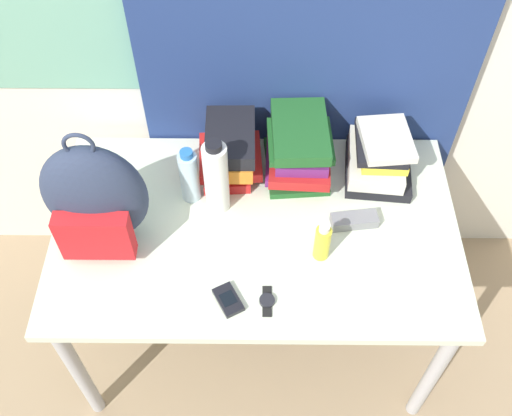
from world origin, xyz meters
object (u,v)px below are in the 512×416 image
(sunscreen_bottle, at_px, (322,242))
(sunglasses_case, at_px, (354,220))
(backpack, at_px, (95,198))
(book_stack_right, at_px, (379,156))
(water_bottle, at_px, (189,176))
(book_stack_left, at_px, (230,150))
(book_stack_center, at_px, (299,150))
(sports_bottle, at_px, (216,177))
(wristwatch, at_px, (267,301))
(cell_phone, at_px, (228,300))

(sunscreen_bottle, xyz_separation_m, sunglasses_case, (0.12, 0.12, -0.05))
(backpack, height_order, sunglasses_case, backpack)
(book_stack_right, bearing_deg, backpack, -162.73)
(book_stack_right, xyz_separation_m, sunscreen_bottle, (-0.21, -0.35, -0.01))
(book_stack_right, relative_size, water_bottle, 1.28)
(book_stack_left, xyz_separation_m, sunglasses_case, (0.41, -0.23, -0.08))
(book_stack_center, bearing_deg, book_stack_left, 179.70)
(backpack, bearing_deg, book_stack_left, 36.45)
(sports_bottle, bearing_deg, wristwatch, -65.96)
(cell_phone, bearing_deg, sports_bottle, 97.29)
(water_bottle, relative_size, wristwatch, 2.15)
(book_stack_left, relative_size, book_stack_right, 0.97)
(book_stack_left, distance_m, sports_bottle, 0.17)
(book_stack_left, relative_size, wristwatch, 2.68)
(sunscreen_bottle, bearing_deg, water_bottle, 151.13)
(book_stack_left, xyz_separation_m, sports_bottle, (-0.04, -0.16, 0.05))
(book_stack_center, relative_size, book_stack_right, 1.05)
(sunglasses_case, bearing_deg, book_stack_right, 66.85)
(backpack, xyz_separation_m, sports_bottle, (0.35, 0.12, -0.05))
(book_stack_left, height_order, water_bottle, water_bottle)
(sports_bottle, relative_size, wristwatch, 2.90)
(sunscreen_bottle, bearing_deg, sunglasses_case, 46.48)
(backpack, xyz_separation_m, wristwatch, (0.51, -0.24, -0.18))
(book_stack_left, distance_m, cell_phone, 0.53)
(book_stack_left, height_order, sports_bottle, sports_bottle)
(book_stack_center, height_order, sports_bottle, sports_bottle)
(sunscreen_bottle, bearing_deg, book_stack_left, 129.66)
(cell_phone, bearing_deg, book_stack_right, 46.10)
(book_stack_right, bearing_deg, wristwatch, -126.42)
(book_stack_left, distance_m, book_stack_center, 0.23)
(sunscreen_bottle, bearing_deg, wristwatch, -135.06)
(backpack, bearing_deg, book_stack_right, 17.27)
(backpack, relative_size, sports_bottle, 1.52)
(book_stack_center, bearing_deg, sunglasses_case, -52.92)
(sunglasses_case, relative_size, wristwatch, 1.53)
(sunscreen_bottle, bearing_deg, backpack, 174.13)
(backpack, distance_m, sunscreen_bottle, 0.69)
(book_stack_center, distance_m, wristwatch, 0.54)
(book_stack_left, relative_size, sunglasses_case, 1.76)
(water_bottle, xyz_separation_m, sunscreen_bottle, (0.42, -0.23, -0.03))
(backpack, height_order, sunscreen_bottle, backpack)
(backpack, bearing_deg, wristwatch, -24.88)
(book_stack_left, xyz_separation_m, book_stack_center, (0.23, -0.00, 0.00))
(backpack, relative_size, book_stack_center, 1.53)
(sunscreen_bottle, height_order, sunglasses_case, sunscreen_bottle)
(sports_bottle, xyz_separation_m, sunscreen_bottle, (0.33, -0.19, -0.07))
(book_stack_center, height_order, cell_phone, book_stack_center)
(sunscreen_bottle, height_order, cell_phone, sunscreen_bottle)
(sports_bottle, bearing_deg, cell_phone, -82.71)
(book_stack_right, bearing_deg, water_bottle, -169.68)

